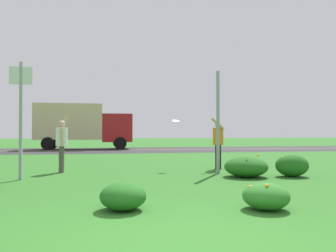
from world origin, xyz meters
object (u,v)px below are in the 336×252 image
object	(u,v)px
person_catcher_orange_shirt	(218,141)
box_truck_red	(82,124)
sign_post_by_roadside	(218,122)
person_thrower_white_shirt	(62,141)
frisbee_white	(176,121)
sign_post_near_path	(21,109)

from	to	relation	value
person_catcher_orange_shirt	box_truck_red	bearing A→B (deg)	109.28
sign_post_by_roadside	person_thrower_white_shirt	xyz separation A→B (m)	(-4.51, 1.09, -0.56)
person_catcher_orange_shirt	frisbee_white	world-z (taller)	person_catcher_orange_shirt
sign_post_by_roadside	frisbee_white	size ratio (longest dim) A/B	11.60
sign_post_near_path	box_truck_red	distance (m)	16.28
person_catcher_orange_shirt	sign_post_by_roadside	bearing A→B (deg)	-108.93
sign_post_near_path	frisbee_white	size ratio (longest dim) A/B	11.54
person_thrower_white_shirt	person_catcher_orange_shirt	size ratio (longest dim) A/B	1.05
box_truck_red	sign_post_near_path	bearing A→B (deg)	-92.03
sign_post_near_path	sign_post_by_roadside	xyz separation A→B (m)	(5.33, 0.42, -0.29)
frisbee_white	person_thrower_white_shirt	bearing A→B (deg)	-177.22
sign_post_near_path	sign_post_by_roadside	size ratio (longest dim) A/B	1.00
sign_post_by_roadside	person_thrower_white_shirt	distance (m)	4.67
person_thrower_white_shirt	frisbee_white	xyz separation A→B (m)	(3.51, 0.17, 0.62)
sign_post_near_path	person_catcher_orange_shirt	size ratio (longest dim) A/B	1.77
sign_post_by_roadside	person_catcher_orange_shirt	bearing A→B (deg)	71.07
frisbee_white	person_catcher_orange_shirt	bearing A→B (deg)	-4.64
person_thrower_white_shirt	person_catcher_orange_shirt	bearing A→B (deg)	0.68
sign_post_by_roadside	frisbee_white	world-z (taller)	sign_post_by_roadside
frisbee_white	sign_post_by_roadside	bearing A→B (deg)	-51.62
sign_post_by_roadside	person_thrower_white_shirt	size ratio (longest dim) A/B	1.69
sign_post_by_roadside	person_thrower_white_shirt	bearing A→B (deg)	166.44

